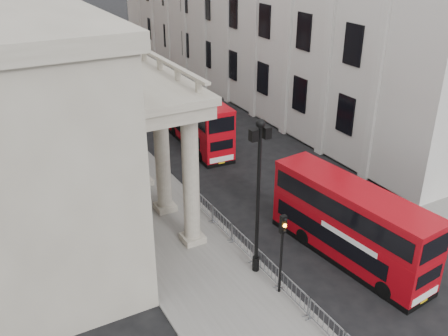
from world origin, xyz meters
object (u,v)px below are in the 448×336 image
at_px(traffic_light, 282,240).
at_px(lamp_post_north, 84,55).
at_px(pedestrian_b, 100,181).
at_px(bus_far, 196,119).
at_px(pedestrian_a, 137,181).
at_px(lamp_post_south, 258,188).
at_px(bus_near, 350,222).
at_px(lamp_post_mid, 141,98).
at_px(pedestrian_c, 134,167).

bearing_deg(traffic_light, lamp_post_north, 90.17).
bearing_deg(traffic_light, pedestrian_b, 107.78).
distance_m(traffic_light, bus_far, 19.51).
height_order(traffic_light, pedestrian_a, traffic_light).
height_order(traffic_light, pedestrian_b, traffic_light).
xyz_separation_m(lamp_post_south, pedestrian_a, (-2.44, 11.07, -3.98)).
bearing_deg(bus_near, lamp_post_mid, 100.38).
relative_size(lamp_post_mid, bus_near, 0.84).
xyz_separation_m(pedestrian_a, pedestrian_b, (-2.08, 1.31, -0.04)).
distance_m(lamp_post_south, lamp_post_mid, 16.00).
distance_m(lamp_post_mid, bus_near, 18.16).
xyz_separation_m(lamp_post_south, pedestrian_b, (-4.52, 12.38, -4.02)).
height_order(lamp_post_south, bus_far, lamp_post_south).
bearing_deg(lamp_post_south, traffic_light, -87.16).
bearing_deg(traffic_light, pedestrian_a, 100.96).
relative_size(lamp_post_north, traffic_light, 1.93).
distance_m(lamp_post_mid, pedestrian_b, 7.05).
xyz_separation_m(lamp_post_mid, bus_far, (4.82, 0.89, -2.71)).
relative_size(bus_near, pedestrian_b, 6.39).
bearing_deg(bus_far, lamp_post_south, -102.83).
relative_size(lamp_post_north, pedestrian_b, 5.36).
distance_m(lamp_post_mid, traffic_light, 18.11).
relative_size(pedestrian_b, pedestrian_c, 0.88).
bearing_deg(pedestrian_b, bus_far, -179.02).
distance_m(pedestrian_a, pedestrian_b, 2.46).
bearing_deg(lamp_post_south, lamp_post_mid, 90.00).
height_order(pedestrian_a, pedestrian_c, pedestrian_c).
distance_m(lamp_post_north, pedestrian_a, 21.45).
distance_m(lamp_post_north, pedestrian_c, 19.50).
relative_size(lamp_post_north, pedestrian_c, 4.69).
bearing_deg(lamp_post_north, traffic_light, -89.83).
bearing_deg(lamp_post_south, pedestrian_c, 98.41).
xyz_separation_m(bus_far, pedestrian_c, (-6.74, -3.90, -1.20)).
relative_size(lamp_post_mid, lamp_post_north, 1.00).
bearing_deg(pedestrian_b, lamp_post_mid, -166.09).
xyz_separation_m(pedestrian_b, pedestrian_c, (2.60, 0.61, 0.11)).
bearing_deg(pedestrian_c, lamp_post_north, 80.14).
bearing_deg(pedestrian_c, pedestrian_a, -109.11).
relative_size(traffic_light, pedestrian_b, 2.77).
bearing_deg(pedestrian_a, lamp_post_north, 56.58).
distance_m(bus_near, pedestrian_a, 14.45).
xyz_separation_m(lamp_post_mid, bus_near, (5.05, -17.23, -2.72)).
distance_m(lamp_post_south, bus_far, 17.77).
bearing_deg(pedestrian_a, bus_near, -85.47).
xyz_separation_m(lamp_post_north, pedestrian_a, (-2.44, -20.93, -3.98)).
bearing_deg(lamp_post_south, lamp_post_north, 90.00).
bearing_deg(pedestrian_c, bus_far, 25.99).
bearing_deg(lamp_post_north, lamp_post_mid, -90.00).
height_order(lamp_post_mid, pedestrian_c, lamp_post_mid).
relative_size(lamp_post_mid, pedestrian_c, 4.69).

